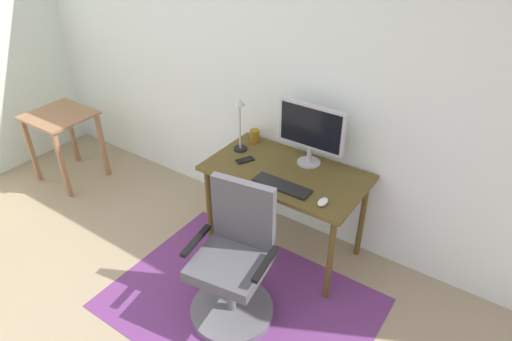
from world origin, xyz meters
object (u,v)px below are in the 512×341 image
at_px(desk, 285,180).
at_px(desk_lamp, 240,118).
at_px(monitor, 311,129).
at_px(cell_phone, 245,160).
at_px(side_table, 62,127).
at_px(computer_mouse, 323,202).
at_px(office_chair, 234,268).
at_px(keyboard, 282,186).
at_px(coffee_cup, 255,136).

distance_m(desk, desk_lamp, 0.60).
distance_m(monitor, cell_phone, 0.57).
distance_m(desk, side_table, 2.37).
bearing_deg(side_table, computer_mouse, 2.25).
bearing_deg(desk_lamp, computer_mouse, -17.48).
height_order(desk_lamp, office_chair, desk_lamp).
distance_m(office_chair, side_table, 2.44).
bearing_deg(side_table, monitor, 12.01).
height_order(keyboard, office_chair, office_chair).
bearing_deg(coffee_cup, computer_mouse, -27.56).
relative_size(office_chair, side_table, 1.39).
relative_size(monitor, cell_phone, 3.78).
distance_m(keyboard, desk_lamp, 0.67).
bearing_deg(desk_lamp, monitor, 12.97).
relative_size(computer_mouse, desk_lamp, 0.23).
relative_size(monitor, coffee_cup, 4.90).
xyz_separation_m(coffee_cup, cell_phone, (0.11, -0.29, -0.05)).
xyz_separation_m(desk_lamp, side_table, (-1.87, -0.39, -0.46)).
distance_m(computer_mouse, cell_phone, 0.77).
distance_m(cell_phone, desk_lamp, 0.33).
bearing_deg(desk_lamp, coffee_cup, 82.94).
bearing_deg(coffee_cup, monitor, -4.75).
bearing_deg(office_chair, cell_phone, 110.87).
relative_size(keyboard, desk_lamp, 0.96).
relative_size(keyboard, side_table, 0.60).
bearing_deg(cell_phone, desk_lamp, 165.36).
distance_m(monitor, office_chair, 1.14).
relative_size(cell_phone, desk_lamp, 0.31).
bearing_deg(computer_mouse, office_chair, -124.80).
bearing_deg(office_chair, coffee_cup, 108.31).
xyz_separation_m(keyboard, cell_phone, (-0.42, 0.14, -0.00)).
height_order(coffee_cup, desk_lamp, desk_lamp).
distance_m(keyboard, side_table, 2.44).
height_order(keyboard, computer_mouse, computer_mouse).
xyz_separation_m(computer_mouse, cell_phone, (-0.76, 0.16, -0.01)).
relative_size(coffee_cup, cell_phone, 0.77).
xyz_separation_m(monitor, coffee_cup, (-0.54, 0.04, -0.24)).
bearing_deg(office_chair, keyboard, 77.83).
xyz_separation_m(desk_lamp, office_chair, (0.53, -0.80, -0.65)).
relative_size(desk, desk_lamp, 2.68).
distance_m(monitor, keyboard, 0.48).
height_order(keyboard, side_table, keyboard).
bearing_deg(computer_mouse, keyboard, 176.73).
distance_m(desk_lamp, office_chair, 1.16).
xyz_separation_m(desk, side_table, (-2.34, -0.32, -0.09)).
relative_size(computer_mouse, cell_phone, 0.74).
bearing_deg(computer_mouse, side_table, -177.75).
xyz_separation_m(cell_phone, office_chair, (0.39, -0.68, -0.38)).
xyz_separation_m(keyboard, computer_mouse, (0.33, -0.02, 0.01)).
bearing_deg(coffee_cup, desk, -28.15).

